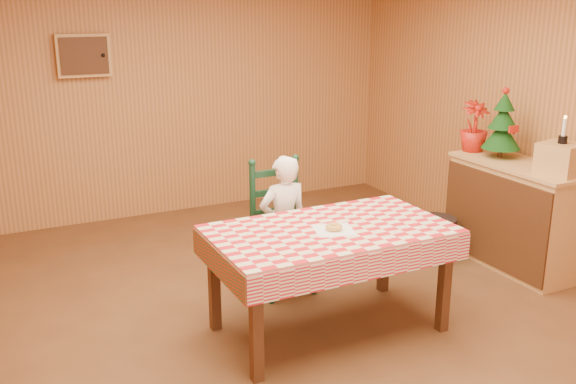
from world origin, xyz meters
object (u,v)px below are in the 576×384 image
at_px(dining_table, 330,239).
at_px(crate, 560,159).
at_px(christmas_tree, 503,126).
at_px(shelf_unit, 515,215).
at_px(storage_bin, 434,238).
at_px(ladder_chair, 280,230).
at_px(seated_child, 284,225).

relative_size(dining_table, crate, 5.52).
relative_size(dining_table, christmas_tree, 2.67).
height_order(shelf_unit, storage_bin, shelf_unit).
bearing_deg(ladder_chair, crate, -22.88).
distance_m(ladder_chair, storage_bin, 1.57).
relative_size(dining_table, seated_child, 1.47).
relative_size(crate, christmas_tree, 0.48).
height_order(seated_child, christmas_tree, christmas_tree).
relative_size(ladder_chair, seated_child, 0.96).
relative_size(christmas_tree, storage_bin, 1.64).
bearing_deg(dining_table, christmas_tree, 15.33).
distance_m(dining_table, ladder_chair, 0.81).
xyz_separation_m(seated_child, christmas_tree, (2.06, -0.16, 0.65)).
height_order(ladder_chair, seated_child, seated_child).
relative_size(ladder_chair, crate, 3.60).
bearing_deg(christmas_tree, dining_table, -164.67).
height_order(crate, christmas_tree, christmas_tree).
relative_size(dining_table, ladder_chair, 1.53).
bearing_deg(crate, storage_bin, 122.07).
bearing_deg(dining_table, shelf_unit, 8.74).
height_order(seated_child, shelf_unit, seated_child).
distance_m(dining_table, seated_child, 0.74).
bearing_deg(dining_table, ladder_chair, 90.00).
distance_m(crate, storage_bin, 1.31).
height_order(shelf_unit, crate, crate).
xyz_separation_m(seated_child, shelf_unit, (2.06, -0.41, -0.10)).
height_order(dining_table, ladder_chair, ladder_chair).
relative_size(seated_child, christmas_tree, 1.81).
height_order(dining_table, storage_bin, dining_table).
bearing_deg(ladder_chair, seated_child, -90.00).
bearing_deg(shelf_unit, ladder_chair, 167.10).
distance_m(dining_table, storage_bin, 1.79).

